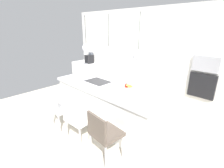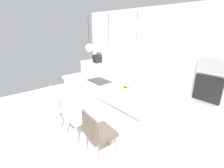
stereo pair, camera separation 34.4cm
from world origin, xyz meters
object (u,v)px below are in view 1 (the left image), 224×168
(chair_near, at_px, (60,106))
(oven, at_px, (202,86))
(fruit_bowl, at_px, (129,88))
(microwave, at_px, (206,64))
(chair_far, at_px, (104,132))
(chair_middle, at_px, (77,117))
(coffee_machine, at_px, (89,59))

(chair_near, bearing_deg, oven, 49.47)
(fruit_bowl, height_order, microwave, microwave)
(chair_far, bearing_deg, microwave, 73.90)
(fruit_bowl, distance_m, chair_middle, 1.14)
(microwave, distance_m, chair_middle, 2.93)
(coffee_machine, bearing_deg, microwave, 4.65)
(coffee_machine, xyz_separation_m, chair_near, (1.59, -2.12, -0.54))
(fruit_bowl, bearing_deg, chair_far, -76.61)
(chair_near, xyz_separation_m, chair_far, (1.37, 0.01, 0.02))
(oven, xyz_separation_m, chair_far, (-0.69, -2.40, -0.35))
(coffee_machine, bearing_deg, fruit_bowl, -23.85)
(microwave, xyz_separation_m, chair_middle, (-1.42, -2.41, -0.86))
(chair_far, bearing_deg, fruit_bowl, 103.39)
(chair_near, bearing_deg, chair_middle, -0.04)
(fruit_bowl, height_order, chair_near, fruit_bowl)
(oven, xyz_separation_m, chair_near, (-2.06, -2.41, -0.36))
(coffee_machine, distance_m, oven, 3.67)
(chair_middle, bearing_deg, fruit_bowl, 60.27)
(oven, height_order, chair_near, oven)
(coffee_machine, bearing_deg, chair_far, -35.44)
(microwave, height_order, oven, microwave)
(fruit_bowl, xyz_separation_m, chair_middle, (-0.51, -0.90, -0.48))
(microwave, relative_size, chair_middle, 0.61)
(fruit_bowl, xyz_separation_m, microwave, (0.91, 1.51, 0.39))
(coffee_machine, xyz_separation_m, microwave, (3.66, 0.30, 0.33))
(coffee_machine, distance_m, chair_near, 2.70)
(fruit_bowl, xyz_separation_m, chair_far, (0.21, -0.89, -0.46))
(oven, distance_m, chair_far, 2.53)
(chair_middle, xyz_separation_m, chair_far, (0.73, 0.01, 0.02))
(chair_middle, distance_m, chair_far, 0.73)
(fruit_bowl, bearing_deg, chair_middle, -119.73)
(oven, bearing_deg, chair_middle, -120.49)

